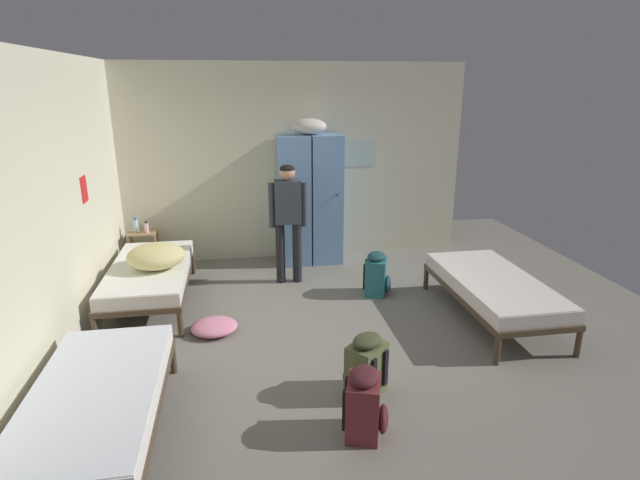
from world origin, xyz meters
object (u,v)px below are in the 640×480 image
(water_bottle, at_px, (136,225))
(locker_bank, at_px, (310,197))
(bed_left_rear, at_px, (150,274))
(person_traveler, at_px, (288,213))
(bedding_heap, at_px, (156,256))
(lotion_bottle, at_px, (147,228))
(shelf_unit, at_px, (144,247))
(backpack_olive, at_px, (365,366))
(backpack_maroon, at_px, (365,404))
(clothes_pile_pink, at_px, (214,327))
(bed_right, at_px, (494,287))
(bed_left_front, at_px, (95,401))
(backpack_teal, at_px, (377,274))

(water_bottle, bearing_deg, locker_bank, 0.42)
(bed_left_rear, relative_size, person_traveler, 1.21)
(bedding_heap, distance_m, lotion_bottle, 1.26)
(shelf_unit, xyz_separation_m, person_traveler, (1.95, -0.74, 0.60))
(person_traveler, xyz_separation_m, backpack_olive, (0.37, -2.62, -0.68))
(backpack_maroon, bearing_deg, lotion_bottle, 118.86)
(bedding_heap, xyz_separation_m, clothes_pile_pink, (0.65, -0.78, -0.56))
(backpack_maroon, bearing_deg, bed_right, 41.44)
(locker_bank, relative_size, bed_left_front, 1.09)
(bed_left_rear, relative_size, backpack_maroon, 3.45)
(backpack_olive, bearing_deg, lotion_bottle, 124.17)
(bedding_heap, distance_m, clothes_pile_pink, 1.16)
(bed_left_rear, height_order, bedding_heap, bedding_heap)
(bed_left_rear, bearing_deg, backpack_teal, -3.64)
(bed_left_rear, height_order, backpack_olive, backpack_olive)
(bed_left_front, height_order, person_traveler, person_traveler)
(bedding_heap, height_order, clothes_pile_pink, bedding_heap)
(clothes_pile_pink, bearing_deg, bed_left_rear, 130.54)
(backpack_olive, bearing_deg, locker_bank, 89.56)
(backpack_teal, bearing_deg, backpack_olive, -108.17)
(water_bottle, bearing_deg, person_traveler, -20.39)
(locker_bank, distance_m, lotion_bottle, 2.30)
(locker_bank, bearing_deg, bed_right, -52.29)
(bed_left_front, distance_m, backpack_teal, 3.61)
(bed_left_front, relative_size, backpack_olive, 3.45)
(bed_right, distance_m, bedding_heap, 3.84)
(water_bottle, xyz_separation_m, backpack_maroon, (2.26, -3.89, -0.40))
(shelf_unit, relative_size, bed_left_front, 0.30)
(bed_right, bearing_deg, water_bottle, 151.89)
(water_bottle, bearing_deg, bed_left_front, -84.90)
(backpack_teal, height_order, clothes_pile_pink, backpack_teal)
(locker_bank, height_order, bed_right, locker_bank)
(bed_right, distance_m, person_traveler, 2.64)
(backpack_maroon, bearing_deg, locker_bank, 87.60)
(shelf_unit, relative_size, water_bottle, 2.79)
(shelf_unit, xyz_separation_m, clothes_pile_pink, (1.01, -2.04, -0.28))
(locker_bank, bearing_deg, clothes_pile_pink, -122.73)
(person_traveler, bearing_deg, backpack_maroon, -85.80)
(bed_left_rear, distance_m, lotion_bottle, 1.15)
(locker_bank, xyz_separation_m, bedding_heap, (-1.98, -1.30, -0.34))
(bed_left_front, relative_size, water_bottle, 9.31)
(backpack_maroon, bearing_deg, backpack_olive, 75.11)
(shelf_unit, distance_m, backpack_teal, 3.27)
(bed_right, height_order, backpack_teal, backpack_teal)
(locker_bank, distance_m, water_bottle, 2.44)
(backpack_teal, bearing_deg, water_bottle, 156.32)
(backpack_olive, height_order, backpack_maroon, same)
(bed_right, distance_m, water_bottle, 4.72)
(clothes_pile_pink, bearing_deg, backpack_teal, 19.90)
(backpack_teal, bearing_deg, bedding_heap, 178.68)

